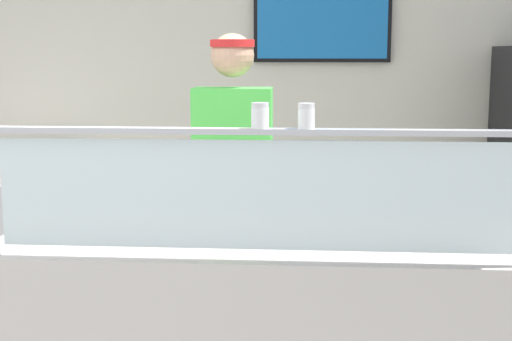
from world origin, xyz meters
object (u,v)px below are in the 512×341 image
object	(u,v)px
pizza_server	(199,224)
worker_figure	(234,188)
pizza_tray	(206,228)
pepper_flake_shaker	(306,118)
parmesan_shaker	(260,117)
pizza_box_stack	(21,165)

from	to	relation	value
pizza_server	worker_figure	world-z (taller)	worker_figure
pizza_tray	pepper_flake_shaker	xyz separation A→B (m)	(0.40, -0.39, 0.48)
pepper_flake_shaker	worker_figure	bearing A→B (deg)	108.63
pizza_server	pizza_tray	bearing A→B (deg)	48.15
parmesan_shaker	pizza_box_stack	distance (m)	2.69
pizza_tray	pepper_flake_shaker	distance (m)	0.74
pizza_tray	parmesan_shaker	world-z (taller)	parmesan_shaker
pepper_flake_shaker	pizza_server	bearing A→B (deg)	139.35
parmesan_shaker	worker_figure	bearing A→B (deg)	100.77
parmesan_shaker	worker_figure	world-z (taller)	worker_figure
pizza_server	parmesan_shaker	size ratio (longest dim) A/B	3.19
pizza_tray	worker_figure	size ratio (longest dim) A/B	0.24
pizza_server	parmesan_shaker	world-z (taller)	parmesan_shaker
pepper_flake_shaker	pizza_box_stack	xyz separation A→B (m)	(-1.83, 2.05, -0.49)
pizza_tray	pepper_flake_shaker	world-z (taller)	pepper_flake_shaker
parmesan_shaker	pepper_flake_shaker	world-z (taller)	same
pepper_flake_shaker	parmesan_shaker	bearing A→B (deg)	-180.00
pizza_server	pepper_flake_shaker	xyz separation A→B (m)	(0.43, -0.37, 0.46)
parmesan_shaker	worker_figure	xyz separation A→B (m)	(-0.20, 1.07, -0.45)
pepper_flake_shaker	pizza_box_stack	distance (m)	2.79
parmesan_shaker	pizza_box_stack	bearing A→B (deg)	129.34
pepper_flake_shaker	worker_figure	distance (m)	1.21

